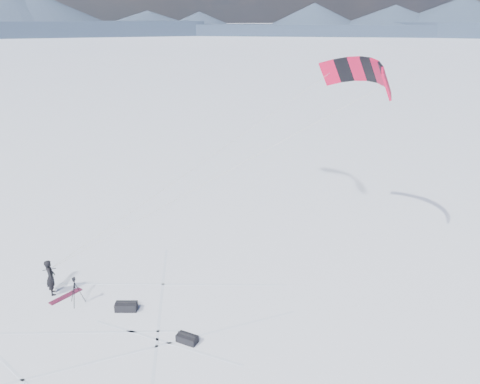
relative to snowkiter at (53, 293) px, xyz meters
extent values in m
plane|color=white|center=(1.72, -1.59, 0.00)|extent=(1800.00, 1800.00, 0.00)
cube|color=#1A2635|center=(118.63, 296.29, 2.97)|extent=(156.07, 96.69, 5.94)
cone|color=#1A2635|center=(118.63, 296.29, 5.94)|extent=(82.96, 82.96, 8.00)
cube|color=#1A2635|center=(25.64, 317.51, 2.97)|extent=(152.94, 56.08, 5.94)
cone|color=#1A2635|center=(25.64, 317.51, 5.94)|extent=(68.60, 68.60, 8.00)
cube|color=#1A2635|center=(-69.48, 310.38, 2.97)|extent=(156.25, 77.25, 5.94)
cone|color=#1A2635|center=(-69.48, 310.38, 5.94)|extent=(76.64, 76.64, 8.00)
cube|color=silver|center=(0.12, -0.99, 0.00)|extent=(6.45, 7.79, 0.01)
cube|color=silver|center=(1.82, 1.31, 0.00)|extent=(11.66, 3.07, 0.01)
cube|color=silver|center=(3.52, -4.39, 0.00)|extent=(1.27, 5.91, 0.01)
cube|color=silver|center=(5.22, -2.09, 0.00)|extent=(6.52, 4.83, 0.01)
imported|color=black|center=(0.00, 0.00, 0.00)|extent=(0.55, 0.69, 1.65)
cube|color=maroon|center=(0.58, -0.35, 0.02)|extent=(1.30, 1.23, 0.04)
cylinder|color=black|center=(1.32, -0.94, 0.53)|extent=(0.37, 0.14, 1.06)
cylinder|color=black|center=(1.02, -0.88, 0.53)|extent=(0.30, 0.27, 1.06)
cylinder|color=black|center=(1.11, -1.17, 0.53)|extent=(0.11, 0.37, 1.06)
cylinder|color=black|center=(1.15, -1.00, 0.89)|extent=(0.04, 0.04, 0.34)
cube|color=black|center=(1.15, -1.00, 1.11)|extent=(0.09, 0.09, 0.05)
cube|color=black|center=(1.15, -1.00, 1.20)|extent=(0.15, 0.12, 0.10)
cylinder|color=black|center=(1.15, -0.91, 1.20)|extent=(0.07, 0.10, 0.07)
cube|color=black|center=(3.24, -1.84, 0.17)|extent=(0.96, 0.58, 0.34)
cylinder|color=black|center=(3.24, -1.84, 0.36)|extent=(0.86, 0.24, 0.08)
cube|color=black|center=(5.58, -4.33, 0.15)|extent=(0.87, 0.78, 0.29)
cylinder|color=black|center=(5.58, -4.33, 0.32)|extent=(0.66, 0.52, 0.09)
cube|color=red|center=(15.02, 0.56, 8.67)|extent=(1.00, 0.91, 1.45)
cube|color=black|center=(15.27, 1.32, 8.87)|extent=(0.84, 0.97, 1.38)
cube|color=red|center=(15.35, 2.14, 8.99)|extent=(0.67, 0.97, 1.30)
cube|color=black|center=(15.27, 2.98, 9.03)|extent=(0.83, 0.97, 1.21)
cube|color=red|center=(15.03, 3.79, 8.99)|extent=(0.98, 0.94, 1.30)
cube|color=black|center=(14.64, 4.52, 8.87)|extent=(1.12, 0.87, 1.38)
cube|color=red|center=(14.13, 5.13, 8.67)|extent=(1.23, 0.75, 1.45)
cylinder|color=#949498|center=(7.51, 0.28, 4.94)|extent=(15.03, 0.58, 7.48)
cylinder|color=#949498|center=(7.06, 2.56, 4.94)|extent=(14.14, 5.15, 7.48)
cylinder|color=black|center=(0.00, 0.00, 1.21)|extent=(0.55, 0.13, 0.03)
camera|label=1|loc=(4.99, -18.88, 11.43)|focal=35.00mm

